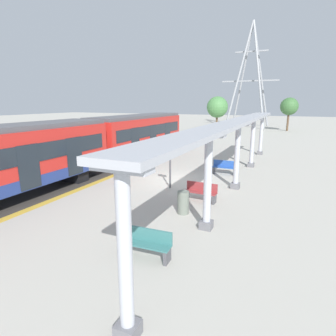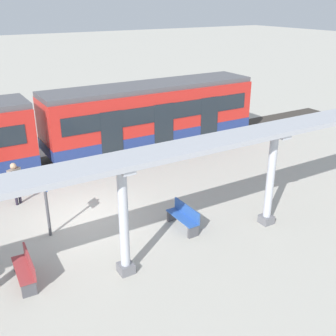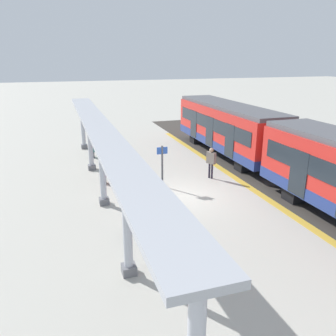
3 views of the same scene
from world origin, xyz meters
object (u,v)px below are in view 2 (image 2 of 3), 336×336
train_far_carriage (151,115)px  platform_info_sign (46,201)px  canopy_pillar_fourth (270,179)px  bench_near_end (184,217)px  bench_mid_platform (26,268)px  canopy_pillar_third (124,221)px  passenger_waiting_near_edge (15,179)px

train_far_carriage → platform_info_sign: train_far_carriage is taller
canopy_pillar_fourth → platform_info_sign: bearing=-114.9°
bench_near_end → bench_mid_platform: same height
canopy_pillar_third → train_far_carriage: bearing=147.1°
bench_mid_platform → passenger_waiting_near_edge: bearing=170.4°
canopy_pillar_third → passenger_waiting_near_edge: size_ratio=1.99×
canopy_pillar_third → canopy_pillar_fourth: bearing=90.0°
bench_mid_platform → bench_near_end: bearing=91.8°
canopy_pillar_third → passenger_waiting_near_edge: bearing=-164.1°
platform_info_sign → passenger_waiting_near_edge: platform_info_sign is taller
passenger_waiting_near_edge → canopy_pillar_third: bearing=15.9°
canopy_pillar_third → canopy_pillar_fourth: same height
canopy_pillar_fourth → bench_near_end: bearing=-114.8°
platform_info_sign → passenger_waiting_near_edge: bearing=-172.0°
train_far_carriage → platform_info_sign: bearing=-50.4°
bench_near_end → platform_info_sign: (-1.95, -4.21, 0.89)m
canopy_pillar_third → bench_mid_platform: canopy_pillar_third is taller
bench_near_end → bench_mid_platform: size_ratio=0.99×
train_far_carriage → passenger_waiting_near_edge: train_far_carriage is taller
platform_info_sign → passenger_waiting_near_edge: 2.99m
bench_mid_platform → canopy_pillar_fourth: bearing=82.5°
platform_info_sign → bench_near_end: bearing=65.1°
train_far_carriage → bench_mid_platform: bearing=-46.4°
bench_near_end → canopy_pillar_fourth: bearing=65.2°
bench_near_end → passenger_waiting_near_edge: 6.77m
canopy_pillar_fourth → bench_mid_platform: (-1.09, -8.22, -1.32)m
platform_info_sign → canopy_pillar_fourth: bearing=65.1°
canopy_pillar_fourth → passenger_waiting_near_edge: 9.63m
bench_near_end → bench_mid_platform: (0.18, -5.49, 0.00)m
canopy_pillar_fourth → bench_near_end: 3.29m
train_far_carriage → canopy_pillar_fourth: train_far_carriage is taller
canopy_pillar_fourth → platform_info_sign: canopy_pillar_fourth is taller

